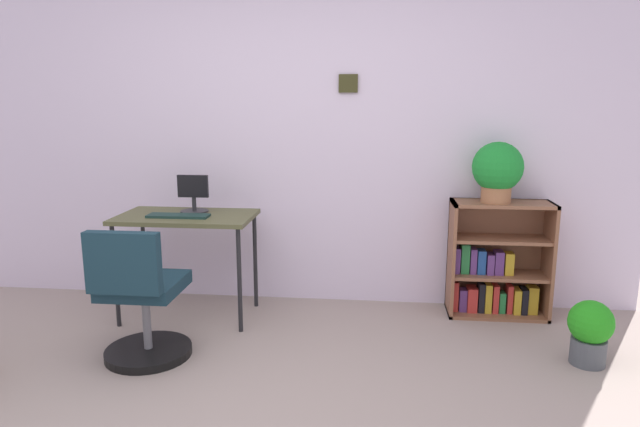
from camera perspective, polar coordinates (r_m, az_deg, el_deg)
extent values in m
cube|color=silver|center=(4.23, -3.02, 7.08)|extent=(5.20, 0.10, 2.41)
cube|color=#343318|center=(4.11, 2.94, 13.28)|extent=(0.14, 0.02, 0.13)
cube|color=brown|center=(3.99, -13.66, -0.34)|extent=(0.94, 0.56, 0.03)
cylinder|color=black|center=(4.04, -20.36, -6.11)|extent=(0.03, 0.03, 0.72)
cylinder|color=black|center=(3.74, -8.32, -6.88)|extent=(0.03, 0.03, 0.72)
cylinder|color=black|center=(4.45, -17.67, -4.31)|extent=(0.03, 0.03, 0.72)
cylinder|color=black|center=(4.18, -6.71, -4.84)|extent=(0.03, 0.03, 0.72)
cylinder|color=#262628|center=(4.06, -12.83, 0.22)|extent=(0.20, 0.20, 0.01)
cylinder|color=#262628|center=(4.05, -12.87, 0.99)|extent=(0.03, 0.03, 0.10)
cube|color=black|center=(4.02, -13.00, 2.77)|extent=(0.22, 0.02, 0.16)
cube|color=#19332E|center=(3.92, -14.43, -0.23)|extent=(0.42, 0.13, 0.02)
cylinder|color=black|center=(3.64, -17.27, -13.46)|extent=(0.52, 0.52, 0.05)
cylinder|color=slate|center=(3.56, -17.47, -10.46)|extent=(0.05, 0.05, 0.36)
cube|color=#142D39|center=(3.49, -17.69, -7.09)|extent=(0.44, 0.44, 0.08)
cube|color=#142D39|center=(3.21, -19.70, -4.84)|extent=(0.42, 0.07, 0.35)
cube|color=brown|center=(4.12, 13.39, -4.47)|extent=(0.02, 0.30, 0.84)
cube|color=brown|center=(4.26, 22.48, -4.51)|extent=(0.02, 0.30, 0.84)
cube|color=brown|center=(4.09, 18.36, 0.97)|extent=(0.70, 0.30, 0.02)
cube|color=brown|center=(4.31, 17.67, -9.71)|extent=(0.70, 0.30, 0.02)
cube|color=brown|center=(4.31, 17.64, -4.00)|extent=(0.70, 0.02, 0.84)
cube|color=brown|center=(4.21, 17.91, -6.04)|extent=(0.65, 0.28, 0.02)
cube|color=brown|center=(4.14, 18.14, -2.50)|extent=(0.65, 0.28, 0.02)
cube|color=#B22D28|center=(4.20, 13.79, -8.24)|extent=(0.04, 0.09, 0.22)
cube|color=#593372|center=(4.22, 14.51, -8.59)|extent=(0.05, 0.09, 0.16)
cube|color=#B22D28|center=(4.23, 15.38, -8.50)|extent=(0.07, 0.12, 0.18)
cube|color=black|center=(4.23, 16.28, -8.26)|extent=(0.04, 0.11, 0.22)
cube|color=#B79323|center=(4.24, 16.91, -8.28)|extent=(0.05, 0.11, 0.21)
cube|color=#B22D28|center=(4.25, 17.60, -8.31)|extent=(0.04, 0.12, 0.21)
cube|color=#237238|center=(4.27, 18.22, -8.66)|extent=(0.04, 0.10, 0.15)
cube|color=#B22D28|center=(4.28, 18.94, -8.30)|extent=(0.04, 0.10, 0.21)
cube|color=#B79323|center=(4.29, 19.58, -8.46)|extent=(0.05, 0.13, 0.18)
cube|color=black|center=(4.30, 20.26, -8.42)|extent=(0.04, 0.12, 0.18)
cube|color=#B79323|center=(4.32, 21.04, -8.30)|extent=(0.07, 0.10, 0.20)
cube|color=#593372|center=(4.12, 13.97, -4.68)|extent=(0.04, 0.10, 0.19)
cube|color=#237238|center=(4.13, 14.73, -4.49)|extent=(0.06, 0.09, 0.21)
cube|color=#593372|center=(4.14, 15.51, -4.70)|extent=(0.04, 0.10, 0.18)
cube|color=#1E478C|center=(4.15, 16.28, -4.78)|extent=(0.06, 0.10, 0.17)
cube|color=#593372|center=(4.17, 17.10, -4.95)|extent=(0.05, 0.12, 0.15)
cube|color=#593372|center=(4.18, 17.93, -4.82)|extent=(0.06, 0.11, 0.17)
cube|color=#B79323|center=(4.19, 18.89, -4.88)|extent=(0.06, 0.10, 0.16)
cylinder|color=#9E6642|center=(4.05, 17.71, 1.87)|extent=(0.20, 0.20, 0.11)
sphere|color=#1B852D|center=(4.02, 17.88, 4.60)|extent=(0.35, 0.35, 0.35)
cylinder|color=#474C51|center=(3.72, 25.94, -12.67)|extent=(0.20, 0.20, 0.16)
sphere|color=#229219|center=(3.65, 26.19, -10.05)|extent=(0.26, 0.26, 0.26)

